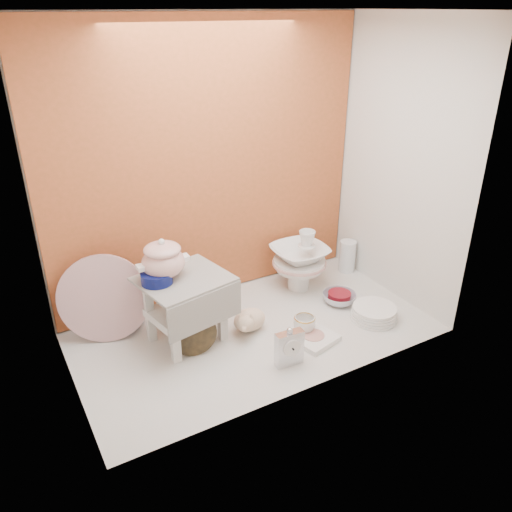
# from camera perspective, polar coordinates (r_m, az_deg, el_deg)

# --- Properties ---
(ground) EXTENTS (1.80, 1.80, 0.00)m
(ground) POSITION_cam_1_polar(r_m,az_deg,el_deg) (2.68, -0.16, -8.35)
(ground) COLOR silver
(ground) RESTS_ON ground
(niche_shell) EXTENTS (1.86, 1.03, 1.53)m
(niche_shell) POSITION_cam_1_polar(r_m,az_deg,el_deg) (2.44, -2.32, 12.18)
(niche_shell) COLOR #BB562E
(niche_shell) RESTS_ON ground
(step_stool) EXTENTS (0.47, 0.42, 0.35)m
(step_stool) POSITION_cam_1_polar(r_m,az_deg,el_deg) (2.55, -7.82, -5.89)
(step_stool) COLOR silver
(step_stool) RESTS_ON ground
(soup_tureen) EXTENTS (0.31, 0.31, 0.20)m
(soup_tureen) POSITION_cam_1_polar(r_m,az_deg,el_deg) (2.43, -10.31, -0.27)
(soup_tureen) COLOR white
(soup_tureen) RESTS_ON step_stool
(cobalt_bowl) EXTENTS (0.16, 0.16, 0.06)m
(cobalt_bowl) POSITION_cam_1_polar(r_m,az_deg,el_deg) (2.43, -10.98, -2.34)
(cobalt_bowl) COLOR #0A114E
(cobalt_bowl) RESTS_ON step_stool
(floral_platter) EXTENTS (0.46, 0.26, 0.44)m
(floral_platter) POSITION_cam_1_polar(r_m,az_deg,el_deg) (2.63, -16.57, -4.58)
(floral_platter) COLOR white
(floral_platter) RESTS_ON ground
(blue_white_vase) EXTENTS (0.24, 0.24, 0.22)m
(blue_white_vase) POSITION_cam_1_polar(r_m,az_deg,el_deg) (2.74, -14.55, -5.70)
(blue_white_vase) COLOR white
(blue_white_vase) RESTS_ON ground
(lacquer_tray) EXTENTS (0.24, 0.11, 0.23)m
(lacquer_tray) POSITION_cam_1_polar(r_m,az_deg,el_deg) (2.48, -7.08, -8.55)
(lacquer_tray) COLOR black
(lacquer_tray) RESTS_ON ground
(mantel_clock) EXTENTS (0.14, 0.06, 0.20)m
(mantel_clock) POSITION_cam_1_polar(r_m,az_deg,el_deg) (2.41, 3.72, -10.03)
(mantel_clock) COLOR silver
(mantel_clock) RESTS_ON ground
(plush_pig) EXTENTS (0.26, 0.23, 0.13)m
(plush_pig) POSITION_cam_1_polar(r_m,az_deg,el_deg) (2.65, -0.73, -7.07)
(plush_pig) COLOR beige
(plush_pig) RESTS_ON ground
(teacup_saucer) EXTENTS (0.18, 0.18, 0.01)m
(teacup_saucer) POSITION_cam_1_polar(r_m,az_deg,el_deg) (2.67, 5.36, -8.44)
(teacup_saucer) COLOR white
(teacup_saucer) RESTS_ON ground
(gold_rim_teacup) EXTENTS (0.15, 0.15, 0.09)m
(gold_rim_teacup) POSITION_cam_1_polar(r_m,az_deg,el_deg) (2.65, 5.41, -7.55)
(gold_rim_teacup) COLOR white
(gold_rim_teacup) RESTS_ON teacup_saucer
(lattice_dish) EXTENTS (0.24, 0.24, 0.03)m
(lattice_dish) POSITION_cam_1_polar(r_m,az_deg,el_deg) (2.62, 6.38, -9.01)
(lattice_dish) COLOR white
(lattice_dish) RESTS_ON ground
(dinner_plate_stack) EXTENTS (0.33, 0.33, 0.07)m
(dinner_plate_stack) POSITION_cam_1_polar(r_m,az_deg,el_deg) (2.83, 13.00, -6.18)
(dinner_plate_stack) COLOR white
(dinner_plate_stack) RESTS_ON ground
(crystal_bowl) EXTENTS (0.24, 0.24, 0.06)m
(crystal_bowl) POSITION_cam_1_polar(r_m,az_deg,el_deg) (2.94, 9.24, -4.65)
(crystal_bowl) COLOR silver
(crystal_bowl) RESTS_ON ground
(clear_glass_vase) EXTENTS (0.13, 0.13, 0.20)m
(clear_glass_vase) POSITION_cam_1_polar(r_m,az_deg,el_deg) (3.26, 10.12, -0.02)
(clear_glass_vase) COLOR silver
(clear_glass_vase) RESTS_ON ground
(porcelain_tower) EXTENTS (0.34, 0.34, 0.36)m
(porcelain_tower) POSITION_cam_1_polar(r_m,az_deg,el_deg) (2.99, 4.85, -0.49)
(porcelain_tower) COLOR white
(porcelain_tower) RESTS_ON ground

